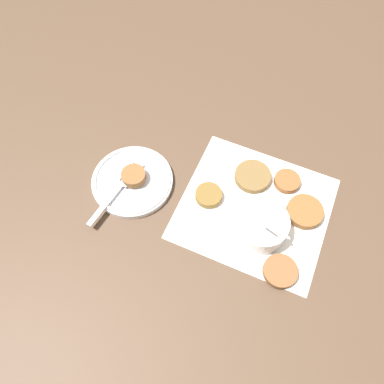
{
  "coord_description": "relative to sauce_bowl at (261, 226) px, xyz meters",
  "views": [
    {
      "loc": [
        0.12,
        -0.38,
        0.77
      ],
      "look_at": [
        -0.11,
        -0.05,
        0.02
      ],
      "focal_mm": 35.0,
      "sensor_mm": 36.0,
      "label": 1
    }
  ],
  "objects": [
    {
      "name": "fritter_3",
      "position": [
        -0.01,
        0.14,
        -0.02
      ],
      "size": [
        0.06,
        0.06,
        0.02
      ],
      "color": "brown",
      "rests_on": "napkin"
    },
    {
      "name": "ground_plane",
      "position": [
        -0.06,
        0.04,
        -0.03
      ],
      "size": [
        4.0,
        4.0,
        0.0
      ],
      "primitive_type": "plane",
      "color": "#4C3828"
    },
    {
      "name": "fritter_2",
      "position": [
        -0.08,
        0.11,
        -0.02
      ],
      "size": [
        0.09,
        0.09,
        0.02
      ],
      "color": "brown",
      "rests_on": "napkin"
    },
    {
      "name": "fritter_on_plate",
      "position": [
        -0.3,
        -0.06,
        0.0
      ],
      "size": [
        0.06,
        0.06,
        0.02
      ],
      "color": "brown",
      "rests_on": "serving_plate"
    },
    {
      "name": "sauce_bowl",
      "position": [
        0.0,
        0.0,
        0.0
      ],
      "size": [
        0.13,
        0.12,
        0.11
      ],
      "color": "silver",
      "rests_on": "napkin"
    },
    {
      "name": "serving_plate",
      "position": [
        -0.31,
        -0.06,
        -0.02
      ],
      "size": [
        0.19,
        0.19,
        0.02
      ],
      "color": "silver",
      "rests_on": "ground_plane"
    },
    {
      "name": "fritter_1",
      "position": [
        0.06,
        0.09,
        -0.01
      ],
      "size": [
        0.08,
        0.08,
        0.02
      ],
      "color": "brown",
      "rests_on": "napkin"
    },
    {
      "name": "fritter_0",
      "position": [
        -0.14,
        0.01,
        -0.01
      ],
      "size": [
        0.06,
        0.06,
        0.02
      ],
      "color": "brown",
      "rests_on": "napkin"
    },
    {
      "name": "napkin",
      "position": [
        -0.04,
        0.04,
        -0.03
      ],
      "size": [
        0.38,
        0.36,
        0.0
      ],
      "color": "white",
      "rests_on": "ground_plane"
    },
    {
      "name": "fritter_4",
      "position": [
        0.08,
        -0.06,
        -0.02
      ],
      "size": [
        0.07,
        0.07,
        0.01
      ],
      "color": "brown",
      "rests_on": "napkin"
    },
    {
      "name": "fork",
      "position": [
        -0.32,
        -0.09,
        -0.0
      ],
      "size": [
        0.03,
        0.19,
        0.0
      ],
      "color": "silver",
      "rests_on": "serving_plate"
    }
  ]
}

